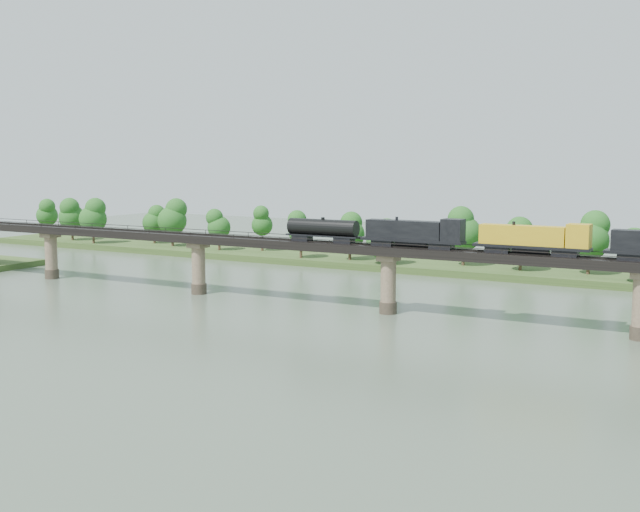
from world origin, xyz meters
The scene contains 6 objects.
ground centered at (0.00, 0.00, 0.00)m, with size 400.00×400.00×0.00m, color #3E4D3D.
far_bank centered at (0.00, 85.00, 0.80)m, with size 300.00×24.00×1.60m, color #2E461C.
bridge centered at (0.00, 30.00, 5.46)m, with size 236.00×30.00×11.50m.
bridge_superstructure centered at (0.00, 30.00, 11.79)m, with size 220.00×4.90×0.75m.
far_treeline centered at (-8.21, 80.52, 8.83)m, with size 289.06×17.54×13.60m.
freight_train centered at (17.45, 30.00, 13.87)m, with size 71.95×2.80×4.95m.
Camera 1 is at (54.93, -91.95, 26.44)m, focal length 45.00 mm.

